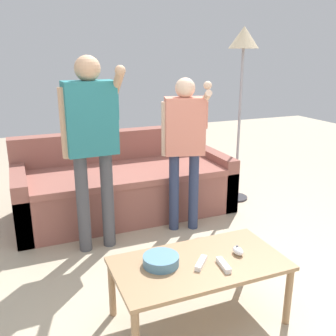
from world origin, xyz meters
The scene contains 10 objects.
ground_plane centered at (0.00, 0.00, 0.00)m, with size 12.00×12.00×0.00m, color tan.
couch centered at (-0.14, 1.59, 0.29)m, with size 2.18×0.95×0.81m.
coffee_table centered at (-0.20, -0.26, 0.36)m, with size 1.04×0.55×0.41m.
snack_bowl centered at (-0.42, -0.20, 0.44)m, with size 0.22×0.22×0.06m, color teal.
game_remote_nunchuk centered at (0.07, -0.27, 0.43)m, with size 0.06×0.09×0.05m.
floor_lamp centered at (1.14, 1.44, 1.61)m, with size 0.32×0.32×1.88m.
player_left centered at (-0.58, 0.90, 1.01)m, with size 0.48×0.33×1.60m.
player_right centered at (0.26, 0.96, 0.89)m, with size 0.42×0.36×1.42m.
game_remote_wand_near centered at (-0.20, -0.29, 0.42)m, with size 0.13×0.13×0.03m.
game_remote_wand_far centered at (-0.09, -0.36, 0.42)m, with size 0.05×0.15×0.03m.
Camera 1 is at (-1.14, -2.04, 1.62)m, focal length 40.25 mm.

